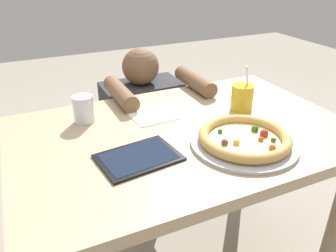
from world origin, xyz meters
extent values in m
cube|color=tan|center=(0.00, 0.00, 0.73)|extent=(1.19, 0.78, 0.04)
cylinder|color=#89765B|center=(0.52, -0.31, 0.35)|extent=(0.07, 0.07, 0.71)
cylinder|color=#89765B|center=(-0.52, 0.31, 0.35)|extent=(0.07, 0.07, 0.71)
cylinder|color=#89765B|center=(0.52, 0.31, 0.35)|extent=(0.07, 0.07, 0.71)
cylinder|color=#B7B7BC|center=(0.13, -0.17, 0.76)|extent=(0.35, 0.35, 0.01)
cylinder|color=#E5CC7F|center=(0.13, -0.17, 0.77)|extent=(0.23, 0.23, 0.01)
torus|color=tan|center=(0.13, -0.17, 0.78)|extent=(0.30, 0.30, 0.03)
sphere|color=maroon|center=(0.20, -0.18, 0.78)|extent=(0.03, 0.03, 0.03)
sphere|color=#2D6623|center=(0.19, -0.14, 0.78)|extent=(0.02, 0.02, 0.02)
sphere|color=#BF4C19|center=(0.17, -0.20, 0.78)|extent=(0.02, 0.02, 0.02)
sphere|color=#2D6623|center=(0.08, -0.10, 0.78)|extent=(0.02, 0.02, 0.02)
sphere|color=#2D6623|center=(0.20, -0.22, 0.78)|extent=(0.02, 0.02, 0.02)
sphere|color=gold|center=(0.08, -0.19, 0.78)|extent=(0.02, 0.02, 0.02)
sphere|color=#BF4C19|center=(0.16, -0.26, 0.78)|extent=(0.02, 0.02, 0.02)
sphere|color=brown|center=(0.05, -0.17, 0.78)|extent=(0.02, 0.02, 0.02)
cylinder|color=gold|center=(0.29, 0.07, 0.80)|extent=(0.09, 0.09, 0.10)
cylinder|color=white|center=(0.30, 0.07, 0.88)|extent=(0.02, 0.01, 0.09)
cylinder|color=silver|center=(-0.31, 0.22, 0.80)|extent=(0.07, 0.07, 0.10)
cube|color=white|center=(-0.31, 0.23, 0.83)|extent=(0.03, 0.03, 0.02)
cube|color=white|center=(-0.30, 0.22, 0.83)|extent=(0.03, 0.03, 0.02)
cube|color=white|center=(-0.31, 0.22, 0.83)|extent=(0.03, 0.03, 0.02)
cube|color=white|center=(-0.06, 0.16, 0.75)|extent=(0.17, 0.15, 0.00)
cube|color=black|center=(-0.21, -0.11, 0.75)|extent=(0.26, 0.20, 0.01)
cube|color=#192338|center=(-0.21, -0.11, 0.76)|extent=(0.23, 0.17, 0.00)
cylinder|color=#333847|center=(0.05, 0.58, 0.23)|extent=(0.32, 0.32, 0.45)
cube|color=#2D2D33|center=(0.05, 0.58, 0.59)|extent=(0.40, 0.22, 0.28)
sphere|color=brown|center=(0.05, 0.58, 0.81)|extent=(0.18, 0.18, 0.18)
cylinder|color=brown|center=(-0.12, 0.35, 0.79)|extent=(0.07, 0.28, 0.07)
cylinder|color=brown|center=(0.23, 0.35, 0.79)|extent=(0.07, 0.28, 0.07)
camera|label=1|loc=(-0.50, -0.93, 1.31)|focal=36.15mm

